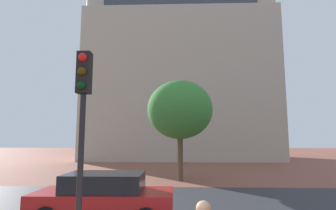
% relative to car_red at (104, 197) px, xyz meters
% --- Properties ---
extents(ground_plane, '(120.00, 120.00, 0.00)m').
position_rel_car_red_xyz_m(ground_plane, '(1.53, 4.02, -0.71)').
color(ground_plane, brown).
extents(street_asphalt_strip, '(120.00, 8.07, 0.00)m').
position_rel_car_red_xyz_m(street_asphalt_strip, '(1.53, 1.78, -0.70)').
color(street_asphalt_strip, '#2D2D33').
rests_on(street_asphalt_strip, ground_plane).
extents(landmark_building, '(23.65, 13.30, 36.65)m').
position_rel_car_red_xyz_m(landmark_building, '(2.99, 26.71, 10.63)').
color(landmark_building, '#B2A893').
rests_on(landmark_building, ground_plane).
extents(car_red, '(4.45, 2.03, 1.48)m').
position_rel_car_red_xyz_m(car_red, '(0.00, 0.00, 0.00)').
color(car_red, red).
rests_on(car_red, ground_plane).
extents(traffic_light_pole, '(0.28, 0.34, 4.44)m').
position_rel_car_red_xyz_m(traffic_light_pole, '(0.39, -3.35, 2.41)').
color(traffic_light_pole, black).
rests_on(traffic_light_pole, ground_plane).
extents(tree_curb_far, '(4.15, 4.15, 6.30)m').
position_rel_car_red_xyz_m(tree_curb_far, '(2.58, 7.91, 3.71)').
color(tree_curb_far, brown).
rests_on(tree_curb_far, ground_plane).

